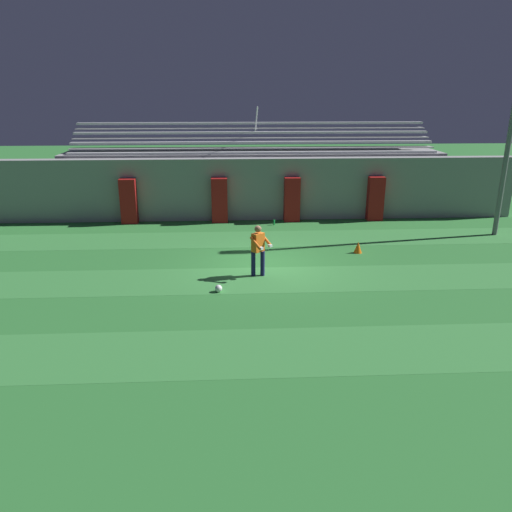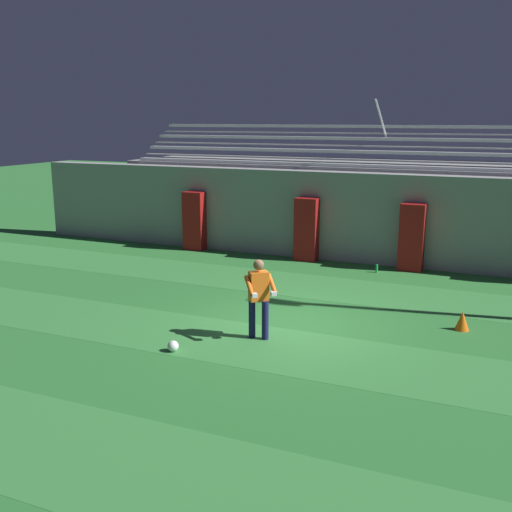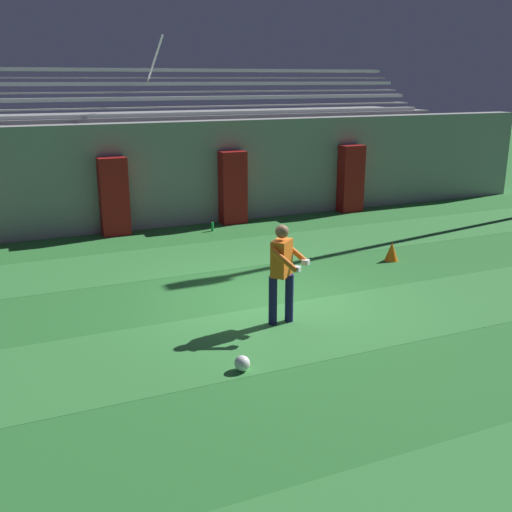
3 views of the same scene
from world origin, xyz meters
name	(u,v)px [view 3 (image 3 of 3)]	position (x,y,z in m)	size (l,w,h in m)	color
ground_plane	(270,299)	(0.00, 0.00, 0.00)	(80.00, 80.00, 0.00)	#2D7533
turf_stripe_mid	(308,328)	(0.00, -1.44, 0.00)	(28.00, 2.28, 0.01)	#38843D
turf_stripe_far	(213,255)	(0.00, 3.13, 0.00)	(28.00, 2.28, 0.01)	#38843D
back_wall	(169,174)	(0.00, 6.50, 1.40)	(24.00, 0.60, 2.80)	gray
padding_pillar_gate_left	(114,197)	(-1.64, 5.95, 1.00)	(0.71, 0.44, 2.00)	maroon
padding_pillar_gate_right	(233,188)	(1.64, 5.95, 1.00)	(0.71, 0.44, 2.00)	maroon
padding_pillar_far_right	(351,179)	(5.47, 5.95, 1.00)	(0.71, 0.44, 2.00)	maroon
bleacher_stand	(151,162)	(0.00, 8.49, 1.50)	(18.00, 3.35, 5.03)	gray
goalkeeper	(282,268)	(-0.29, -1.06, 0.95)	(0.74, 0.73, 1.67)	#19194C
soccer_ball	(242,363)	(-1.54, -2.37, 0.11)	(0.22, 0.22, 0.22)	white
traffic_cone	(392,251)	(3.51, 1.14, 0.21)	(0.30, 0.30, 0.42)	orange
water_bottle	(212,227)	(0.78, 5.29, 0.12)	(0.07, 0.07, 0.24)	green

